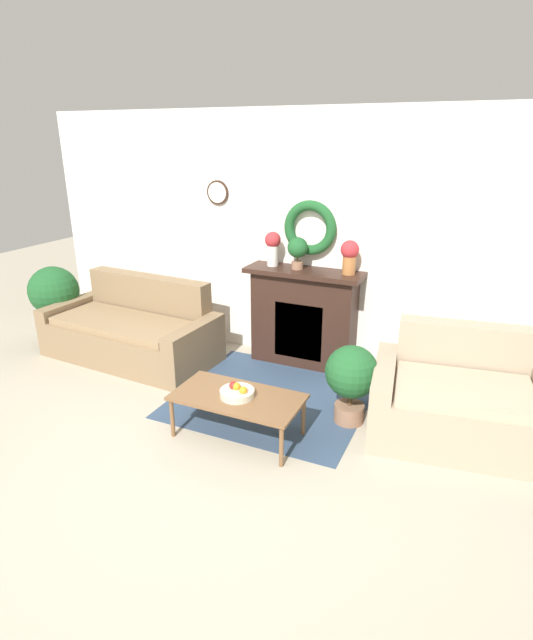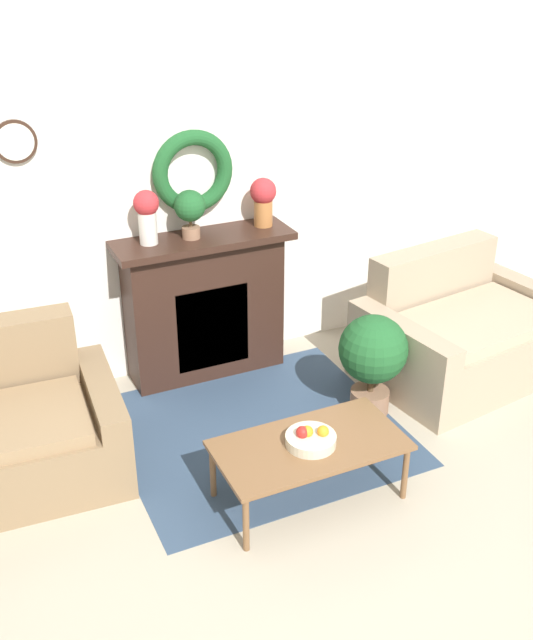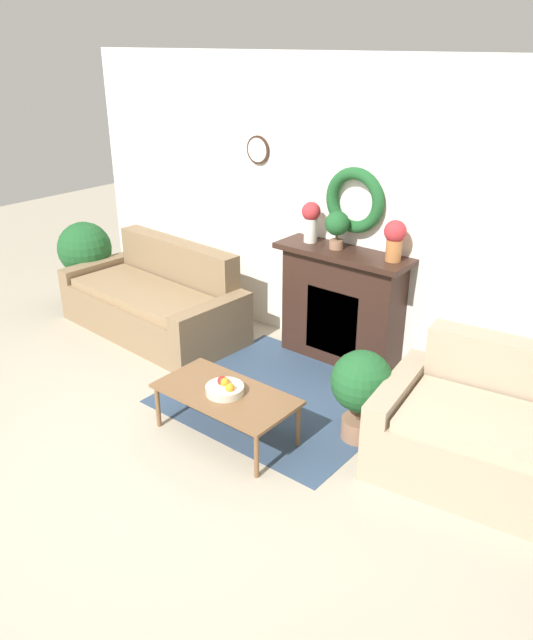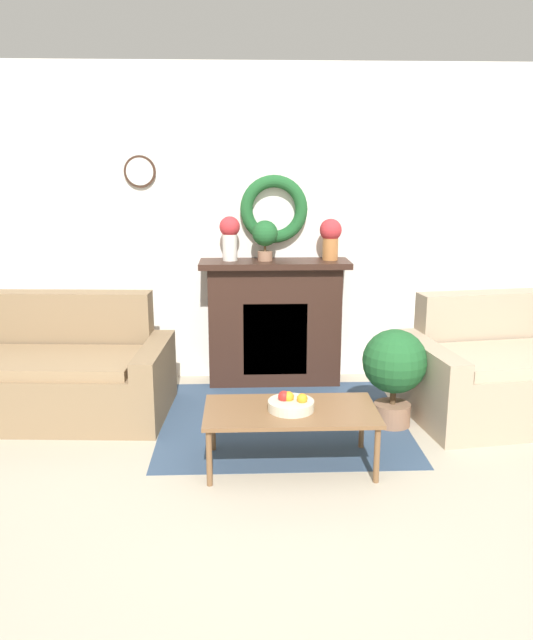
% 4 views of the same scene
% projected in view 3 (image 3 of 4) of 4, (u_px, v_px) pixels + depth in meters
% --- Properties ---
extents(ground_plane, '(16.00, 16.00, 0.00)m').
position_uv_depth(ground_plane, '(143.00, 488.00, 4.24)').
color(ground_plane, '#ADA38E').
extents(floor_rug, '(1.80, 1.66, 0.01)m').
position_uv_depth(floor_rug, '(284.00, 396.00, 5.32)').
color(floor_rug, '#334760').
rests_on(floor_rug, ground_plane).
extents(wall_back, '(6.80, 0.17, 2.70)m').
position_uv_depth(wall_back, '(358.00, 215.00, 5.55)').
color(wall_back, white).
rests_on(wall_back, ground_plane).
extents(fireplace, '(1.27, 0.41, 1.08)m').
position_uv_depth(fireplace, '(342.00, 306.00, 5.73)').
color(fireplace, '#331E16').
rests_on(fireplace, ground_plane).
extents(couch_left, '(2.03, 1.05, 0.89)m').
position_uv_depth(couch_left, '(156.00, 302.00, 6.44)').
color(couch_left, '#846B4C').
rests_on(couch_left, ground_plane).
extents(loveseat_right, '(1.57, 1.18, 0.89)m').
position_uv_depth(loveseat_right, '(487.00, 434.00, 4.27)').
color(loveseat_right, tan).
rests_on(loveseat_right, ground_plane).
extents(coffee_table, '(1.08, 0.56, 0.38)m').
position_uv_depth(coffee_table, '(226.00, 396.00, 4.66)').
color(coffee_table, brown).
rests_on(coffee_table, ground_plane).
extents(fruit_bowl, '(0.29, 0.29, 0.12)m').
position_uv_depth(fruit_bowl, '(225.00, 388.00, 4.63)').
color(fruit_bowl, beige).
rests_on(fruit_bowl, coffee_table).
extents(vase_on_mantel_left, '(0.17, 0.17, 0.37)m').
position_uv_depth(vase_on_mantel_left, '(311.00, 219.00, 5.64)').
color(vase_on_mantel_left, silver).
rests_on(vase_on_mantel_left, fireplace).
extents(vase_on_mantel_right, '(0.19, 0.19, 0.35)m').
position_uv_depth(vase_on_mantel_right, '(395.00, 238.00, 5.16)').
color(vase_on_mantel_right, '#AD6B38').
rests_on(vase_on_mantel_right, fireplace).
extents(potted_plant_on_mantel, '(0.22, 0.22, 0.34)m').
position_uv_depth(potted_plant_on_mantel, '(337.00, 226.00, 5.46)').
color(potted_plant_on_mantel, '#8E664C').
rests_on(potted_plant_on_mantel, fireplace).
extents(potted_plant_floor_by_couch, '(0.60, 0.60, 0.93)m').
position_uv_depth(potted_plant_floor_by_couch, '(85.00, 252.00, 7.05)').
color(potted_plant_floor_by_couch, '#8E664C').
rests_on(potted_plant_floor_by_couch, ground_plane).
extents(potted_plant_floor_by_loveseat, '(0.47, 0.47, 0.72)m').
position_uv_depth(potted_plant_floor_by_loveseat, '(361.00, 386.00, 4.60)').
color(potted_plant_floor_by_loveseat, '#8E664C').
rests_on(potted_plant_floor_by_loveseat, ground_plane).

